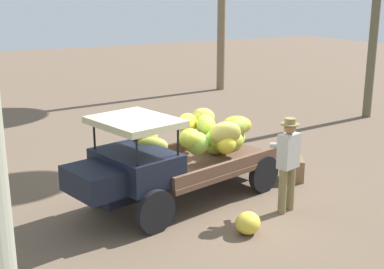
% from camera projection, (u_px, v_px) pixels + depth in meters
% --- Properties ---
extents(ground_plane, '(60.00, 60.00, 0.00)m').
position_uv_depth(ground_plane, '(190.00, 201.00, 10.13)').
color(ground_plane, brown).
extents(truck, '(4.64, 2.49, 1.82)m').
position_uv_depth(truck, '(180.00, 154.00, 10.00)').
color(truck, black).
rests_on(truck, ground).
extents(farmer, '(0.53, 0.49, 1.79)m').
position_uv_depth(farmer, '(288.00, 159.00, 9.42)').
color(farmer, olive).
rests_on(farmer, ground).
extents(wooden_crate, '(0.60, 0.65, 0.47)m').
position_uv_depth(wooden_crate, '(294.00, 169.00, 11.28)').
color(wooden_crate, brown).
rests_on(wooden_crate, ground).
extents(loose_banana_bunch, '(0.64, 0.62, 0.38)m').
position_uv_depth(loose_banana_bunch, '(248.00, 223.00, 8.74)').
color(loose_banana_bunch, yellow).
rests_on(loose_banana_bunch, ground).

